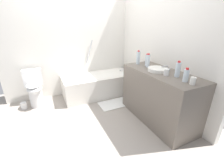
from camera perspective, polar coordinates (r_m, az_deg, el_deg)
ground_plane at (r=2.83m, az=-7.35°, el=-12.15°), size 3.62×3.62×0.00m
wall_back_tiled at (r=3.58m, az=-15.01°, el=16.73°), size 3.02×0.10×2.60m
wall_right_mirror at (r=3.05m, az=17.38°, el=15.68°), size 0.10×2.81×2.60m
bathtub at (r=3.54m, az=-5.34°, el=0.02°), size 1.60×0.72×1.24m
toilet at (r=3.40m, az=-27.52°, el=-1.59°), size 0.35×0.47×0.75m
vanity_counter at (r=2.67m, az=17.29°, el=-4.50°), size 0.59×1.38×0.88m
sink_basin at (r=2.52m, az=17.07°, el=5.34°), size 0.32×0.32×0.05m
sink_faucet at (r=2.64m, az=20.08°, el=5.90°), size 0.13×0.15×0.08m
water_bottle_0 at (r=2.87m, az=10.02°, el=9.90°), size 0.07×0.07×0.26m
water_bottle_1 at (r=2.16m, az=26.51°, el=2.98°), size 0.07×0.07×0.19m
water_bottle_2 at (r=2.69m, az=13.71°, el=8.62°), size 0.06×0.06×0.24m
water_bottle_3 at (r=2.78m, az=13.27°, el=8.89°), size 0.07×0.07×0.22m
water_bottle_4 at (r=2.31m, az=23.93°, el=5.11°), size 0.07×0.07×0.23m
drinking_glass_0 at (r=2.11m, az=28.57°, el=1.07°), size 0.07×0.07×0.10m
drinking_glass_1 at (r=2.33m, az=20.14°, el=4.27°), size 0.07×0.07×0.10m
bath_mat at (r=3.20m, az=1.01°, el=-7.53°), size 0.65×0.40×0.01m
toilet_paper_roll at (r=3.49m, az=-30.72°, el=-7.14°), size 0.11×0.11×0.13m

